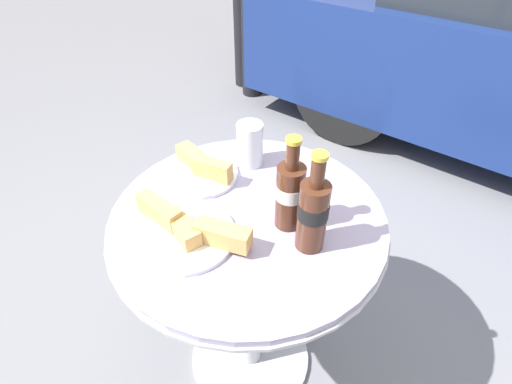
{
  "coord_description": "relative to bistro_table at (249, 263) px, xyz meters",
  "views": [
    {
      "loc": [
        0.47,
        -0.58,
        1.44
      ],
      "look_at": [
        0.0,
        0.04,
        0.79
      ],
      "focal_mm": 28.0,
      "sensor_mm": 36.0,
      "label": 1
    }
  ],
  "objects": [
    {
      "name": "cola_bottle_right",
      "position": [
        0.18,
        0.01,
        0.3
      ],
      "size": [
        0.07,
        0.07,
        0.26
      ],
      "color": "#4C2819",
      "rests_on": "bistro_table"
    },
    {
      "name": "ground_plane",
      "position": [
        0.0,
        0.0,
        -0.54
      ],
      "size": [
        30.0,
        30.0,
        0.0
      ],
      "primitive_type": "plane",
      "color": "slate"
    },
    {
      "name": "lunch_plate_far",
      "position": [
        -0.2,
        0.05,
        0.22
      ],
      "size": [
        0.21,
        0.21,
        0.07
      ],
      "color": "white",
      "rests_on": "bistro_table"
    },
    {
      "name": "lunch_plate_near",
      "position": [
        -0.07,
        -0.15,
        0.22
      ],
      "size": [
        0.31,
        0.24,
        0.07
      ],
      "color": "white",
      "rests_on": "bistro_table"
    },
    {
      "name": "drinking_glass",
      "position": [
        -0.13,
        0.18,
        0.26
      ],
      "size": [
        0.08,
        0.08,
        0.13
      ],
      "color": "black",
      "rests_on": "bistro_table"
    },
    {
      "name": "bistro_table",
      "position": [
        0.0,
        0.0,
        0.0
      ],
      "size": [
        0.72,
        0.72,
        0.74
      ],
      "color": "#B7B7BC",
      "rests_on": "ground_plane"
    },
    {
      "name": "cola_bottle_left",
      "position": [
        0.1,
        0.04,
        0.29
      ],
      "size": [
        0.07,
        0.07,
        0.25
      ],
      "color": "#4C2819",
      "rests_on": "bistro_table"
    }
  ]
}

